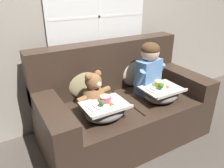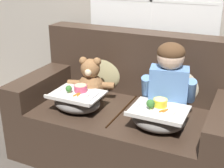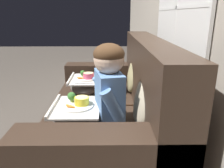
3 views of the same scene
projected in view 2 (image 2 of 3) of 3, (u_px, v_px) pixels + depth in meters
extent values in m
plane|color=#4C443D|center=(124.00, 155.00, 2.73)|extent=(14.00, 14.00, 0.00)
cube|color=white|center=(151.00, 0.00, 2.73)|extent=(1.21, 0.02, 1.44)
cube|color=black|center=(152.00, 0.00, 2.73)|extent=(1.16, 0.01, 1.39)
cube|color=white|center=(151.00, 0.00, 2.73)|extent=(0.02, 0.02, 1.39)
cube|color=white|center=(151.00, 0.00, 2.73)|extent=(1.16, 0.02, 0.02)
cube|color=#38281E|center=(125.00, 132.00, 2.65)|extent=(1.79, 0.95, 0.46)
cube|color=#38281E|center=(142.00, 63.00, 2.76)|extent=(1.79, 0.22, 0.56)
cube|color=#38281E|center=(46.00, 82.00, 2.83)|extent=(0.22, 0.95, 0.20)
cube|color=black|center=(124.00, 109.00, 2.54)|extent=(0.01, 0.69, 0.01)
ellipsoid|color=#C1B293|center=(176.00, 81.00, 2.59)|extent=(0.42, 0.20, 0.43)
ellipsoid|color=tan|center=(103.00, 69.00, 2.85)|extent=(0.39, 0.19, 0.40)
cube|color=#5B84BC|center=(168.00, 92.00, 2.38)|extent=(0.31, 0.21, 0.39)
sphere|color=beige|center=(171.00, 57.00, 2.28)|extent=(0.20, 0.20, 0.20)
ellipsoid|color=#4C331E|center=(171.00, 52.00, 2.27)|extent=(0.20, 0.20, 0.14)
cylinder|color=#5B84BC|center=(146.00, 87.00, 2.39)|extent=(0.10, 0.16, 0.21)
cylinder|color=#5B84BC|center=(191.00, 91.00, 2.32)|extent=(0.10, 0.16, 0.21)
sphere|color=brown|center=(91.00, 87.00, 2.68)|extent=(0.23, 0.23, 0.23)
sphere|color=brown|center=(90.00, 69.00, 2.62)|extent=(0.17, 0.17, 0.17)
sphere|color=brown|center=(83.00, 61.00, 2.60)|extent=(0.07, 0.07, 0.07)
sphere|color=brown|center=(97.00, 62.00, 2.58)|extent=(0.07, 0.07, 0.07)
sphere|color=beige|center=(88.00, 72.00, 2.55)|extent=(0.06, 0.06, 0.06)
sphere|color=black|center=(88.00, 73.00, 2.54)|extent=(0.02, 0.02, 0.02)
cylinder|color=brown|center=(74.00, 83.00, 2.69)|extent=(0.13, 0.09, 0.06)
cylinder|color=brown|center=(108.00, 86.00, 2.65)|extent=(0.13, 0.09, 0.06)
cylinder|color=brown|center=(82.00, 101.00, 2.61)|extent=(0.08, 0.12, 0.06)
cylinder|color=brown|center=(94.00, 102.00, 2.60)|extent=(0.08, 0.12, 0.06)
ellipsoid|color=slate|center=(158.00, 120.00, 2.24)|extent=(0.38, 0.32, 0.13)
cube|color=beige|center=(159.00, 111.00, 2.21)|extent=(0.40, 0.33, 0.01)
cube|color=beige|center=(152.00, 118.00, 2.07)|extent=(0.40, 0.02, 0.02)
cylinder|color=white|center=(159.00, 109.00, 2.21)|extent=(0.24, 0.24, 0.01)
cylinder|color=yellow|center=(160.00, 103.00, 2.23)|extent=(0.10, 0.10, 0.05)
cylinder|color=#E5D189|center=(160.00, 100.00, 2.22)|extent=(0.09, 0.09, 0.01)
sphere|color=#38702D|center=(150.00, 104.00, 2.18)|extent=(0.06, 0.06, 0.06)
cylinder|color=#7A9E56|center=(150.00, 108.00, 2.19)|extent=(0.02, 0.02, 0.03)
cylinder|color=orange|center=(162.00, 111.00, 2.16)|extent=(0.04, 0.06, 0.01)
cylinder|color=orange|center=(165.00, 110.00, 2.16)|extent=(0.03, 0.05, 0.01)
cube|color=silver|center=(138.00, 105.00, 2.27)|extent=(0.02, 0.14, 0.01)
ellipsoid|color=slate|center=(77.00, 102.00, 2.50)|extent=(0.39, 0.31, 0.13)
cube|color=beige|center=(77.00, 94.00, 2.48)|extent=(0.40, 0.32, 0.01)
cube|color=beige|center=(66.00, 100.00, 2.34)|extent=(0.40, 0.02, 0.02)
cylinder|color=white|center=(77.00, 93.00, 2.47)|extent=(0.22, 0.22, 0.01)
cylinder|color=#D64C70|center=(81.00, 88.00, 2.48)|extent=(0.11, 0.11, 0.05)
cylinder|color=#E5D189|center=(80.00, 86.00, 2.47)|extent=(0.09, 0.09, 0.01)
sphere|color=#38702D|center=(69.00, 89.00, 2.45)|extent=(0.05, 0.05, 0.05)
cylinder|color=#7A9E56|center=(69.00, 92.00, 2.46)|extent=(0.02, 0.02, 0.02)
cylinder|color=orange|center=(76.00, 95.00, 2.41)|extent=(0.02, 0.06, 0.01)
cylinder|color=orange|center=(79.00, 94.00, 2.41)|extent=(0.02, 0.05, 0.01)
cube|color=silver|center=(60.00, 90.00, 2.54)|extent=(0.03, 0.14, 0.01)
cube|color=silver|center=(94.00, 97.00, 2.41)|extent=(0.01, 0.17, 0.01)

